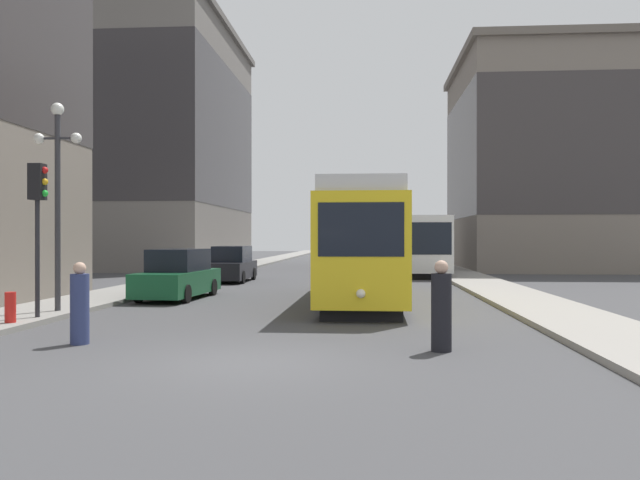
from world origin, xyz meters
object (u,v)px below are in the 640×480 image
lamp_post_left_near (58,175)px  transit_bus (418,243)px  parked_car_left_mid (178,276)px  streetcar (364,242)px  parked_car_left_near (232,265)px  fire_hydrant (10,307)px  pedestrian_crossing_near (441,309)px  pedestrian_crossing_far (80,306)px  traffic_light_near_left (38,199)px

lamp_post_left_near → transit_bus: bearing=62.1°
transit_bus → parked_car_left_mid: 19.93m
streetcar → parked_car_left_near: size_ratio=2.56×
lamp_post_left_near → fire_hydrant: (0.11, -2.62, -3.49)m
streetcar → transit_bus: 17.99m
streetcar → fire_hydrant: (-8.62, -7.46, -1.58)m
parked_car_left_near → fire_hydrant: 17.42m
parked_car_left_near → pedestrian_crossing_near: (8.37, -19.72, -0.01)m
parked_car_left_mid → pedestrian_crossing_far: (0.93, -10.08, -0.04)m
streetcar → transit_bus: streetcar is taller
parked_car_left_mid → traffic_light_near_left: traffic_light_near_left is taller
parked_car_left_mid → fire_hydrant: bearing=-99.3°
fire_hydrant → parked_car_left_near: bearing=84.1°
pedestrian_crossing_far → lamp_post_left_near: lamp_post_left_near is taller
lamp_post_left_near → parked_car_left_mid: bearing=70.5°
pedestrian_crossing_far → fire_hydrant: (-2.72, 2.10, -0.28)m
parked_car_left_near → fire_hydrant: size_ratio=6.42×
lamp_post_left_near → fire_hydrant: bearing=-87.6°
streetcar → lamp_post_left_near: size_ratio=2.08×
transit_bus → fire_hydrant: (-11.83, -25.16, -1.42)m
traffic_light_near_left → fire_hydrant: traffic_light_near_left is taller
parked_car_left_mid → fire_hydrant: parked_car_left_mid is taller
pedestrian_crossing_far → lamp_post_left_near: 6.37m
transit_bus → fire_hydrant: 27.84m
streetcar → transit_bus: bearing=80.3°
fire_hydrant → pedestrian_crossing_near: bearing=-13.3°
transit_bus → traffic_light_near_left: 26.78m
parked_car_left_mid → lamp_post_left_near: (-1.90, -5.36, 3.17)m
streetcar → parked_car_left_mid: (-6.82, 0.52, -1.26)m
fire_hydrant → transit_bus: bearing=64.8°
traffic_light_near_left → fire_hydrant: 2.95m
parked_car_left_near → pedestrian_crossing_near: bearing=-66.9°
streetcar → fire_hydrant: streetcar is taller
parked_car_left_near → lamp_post_left_near: bearing=-97.2°
parked_car_left_near → lamp_post_left_near: size_ratio=0.81×
traffic_light_near_left → lamp_post_left_near: lamp_post_left_near is taller
pedestrian_crossing_far → traffic_light_near_left: bearing=167.2°
transit_bus → pedestrian_crossing_far: (-9.11, -27.26, -1.15)m
transit_bus → pedestrian_crossing_far: 28.76m
transit_bus → parked_car_left_mid: size_ratio=2.50×
pedestrian_crossing_near → pedestrian_crossing_far: size_ratio=1.04×
parked_car_left_near → fire_hydrant: (-1.79, -17.32, -0.32)m
transit_bus → parked_car_left_mid: transit_bus is taller
transit_bus → pedestrian_crossing_far: transit_bus is taller
transit_bus → parked_car_left_near: size_ratio=2.59×
transit_bus → traffic_light_near_left: size_ratio=3.10×
pedestrian_crossing_far → fire_hydrant: size_ratio=2.29×
transit_bus → traffic_light_near_left: bearing=-117.4°
parked_car_left_mid → fire_hydrant: 8.19m
transit_bus → lamp_post_left_near: 25.59m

